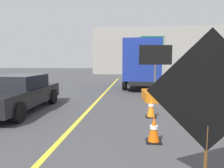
# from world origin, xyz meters

# --- Properties ---
(lane_center_stripe) EXTENTS (0.14, 36.00, 0.01)m
(lane_center_stripe) POSITION_xyz_m (0.00, 6.00, 0.00)
(lane_center_stripe) COLOR yellow
(lane_center_stripe) RESTS_ON ground
(roadwork_sign) EXTENTS (1.63, 0.06, 2.33)m
(roadwork_sign) POSITION_xyz_m (2.75, 3.25, 1.47)
(roadwork_sign) COLOR #593819
(roadwork_sign) RESTS_ON ground
(arrow_board_trailer) EXTENTS (1.60, 1.88, 2.70)m
(arrow_board_trailer) POSITION_xyz_m (2.80, 10.89, 0.48)
(arrow_board_trailer) COLOR orange
(arrow_board_trailer) RESTS_ON ground
(box_truck) EXTENTS (2.71, 7.03, 3.31)m
(box_truck) POSITION_xyz_m (2.35, 16.21, 1.80)
(box_truck) COLOR black
(box_truck) RESTS_ON ground
(pickup_car) EXTENTS (2.07, 4.58, 1.38)m
(pickup_car) POSITION_xyz_m (-2.72, 7.99, 0.70)
(pickup_car) COLOR black
(pickup_car) RESTS_ON ground
(highway_guide_sign) EXTENTS (2.78, 0.34, 5.00)m
(highway_guide_sign) POSITION_xyz_m (4.41, 25.20, 3.42)
(highway_guide_sign) COLOR gray
(highway_guide_sign) RESTS_ON ground
(far_building_block) EXTENTS (18.64, 8.96, 6.96)m
(far_building_block) POSITION_xyz_m (4.89, 36.20, 3.48)
(far_building_block) COLOR gray
(far_building_block) RESTS_ON ground
(traffic_cone_near_sign) EXTENTS (0.36, 0.36, 0.64)m
(traffic_cone_near_sign) POSITION_xyz_m (2.25, 5.29, 0.31)
(traffic_cone_near_sign) COLOR black
(traffic_cone_near_sign) RESTS_ON ground
(traffic_cone_mid_lane) EXTENTS (0.36, 0.36, 0.73)m
(traffic_cone_mid_lane) POSITION_xyz_m (2.36, 7.56, 0.36)
(traffic_cone_mid_lane) COLOR black
(traffic_cone_mid_lane) RESTS_ON ground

